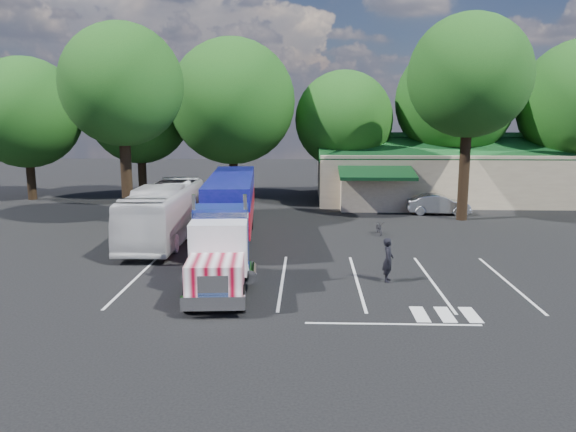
{
  "coord_description": "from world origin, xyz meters",
  "views": [
    {
      "loc": [
        1.06,
        -29.24,
        7.05
      ],
      "look_at": [
        0.08,
        -1.52,
        2.0
      ],
      "focal_mm": 35.0,
      "sensor_mm": 36.0,
      "label": 1
    }
  ],
  "objects_px": {
    "woman": "(388,260)",
    "silver_sedan": "(438,204)",
    "bicycle": "(379,228)",
    "tour_bus": "(165,212)",
    "semi_truck": "(229,210)"
  },
  "relations": [
    {
      "from": "woman",
      "to": "tour_bus",
      "type": "relative_size",
      "value": 0.17
    },
    {
      "from": "bicycle",
      "to": "woman",
      "type": "bearing_deg",
      "value": -98.68
    },
    {
      "from": "woman",
      "to": "bicycle",
      "type": "xyz_separation_m",
      "value": [
        0.83,
        9.59,
        -0.54
      ]
    },
    {
      "from": "woman",
      "to": "silver_sedan",
      "type": "xyz_separation_m",
      "value": [
        5.86,
        16.5,
        -0.22
      ]
    },
    {
      "from": "silver_sedan",
      "to": "bicycle",
      "type": "bearing_deg",
      "value": 147.22
    },
    {
      "from": "semi_truck",
      "to": "woman",
      "type": "height_order",
      "value": "semi_truck"
    },
    {
      "from": "woman",
      "to": "silver_sedan",
      "type": "height_order",
      "value": "woman"
    },
    {
      "from": "woman",
      "to": "bicycle",
      "type": "height_order",
      "value": "woman"
    },
    {
      "from": "semi_truck",
      "to": "tour_bus",
      "type": "xyz_separation_m",
      "value": [
        -4.01,
        2.43,
        -0.6
      ]
    },
    {
      "from": "bicycle",
      "to": "tour_bus",
      "type": "relative_size",
      "value": 0.13
    },
    {
      "from": "bicycle",
      "to": "silver_sedan",
      "type": "height_order",
      "value": "silver_sedan"
    },
    {
      "from": "bicycle",
      "to": "semi_truck",
      "type": "bearing_deg",
      "value": -156.07
    },
    {
      "from": "tour_bus",
      "to": "woman",
      "type": "bearing_deg",
      "value": -34.71
    },
    {
      "from": "semi_truck",
      "to": "silver_sedan",
      "type": "height_order",
      "value": "semi_truck"
    },
    {
      "from": "semi_truck",
      "to": "silver_sedan",
      "type": "xyz_separation_m",
      "value": [
        13.35,
        11.27,
        -1.46
      ]
    }
  ]
}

